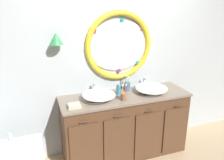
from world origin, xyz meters
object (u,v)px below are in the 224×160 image
at_px(sink_basin_right, 151,88).
at_px(toothbrush_holder_right, 127,86).
at_px(sink_basin_left, 99,95).
at_px(folded_hand_towel, 74,106).
at_px(soap_dispenser, 119,89).
at_px(toothbrush_holder_left, 124,96).

xyz_separation_m(sink_basin_right, toothbrush_holder_right, (-0.29, 0.19, 0.00)).
xyz_separation_m(sink_basin_left, folded_hand_towel, (-0.35, -0.12, -0.05)).
bearing_deg(sink_basin_right, folded_hand_towel, -173.90).
bearing_deg(soap_dispenser, sink_basin_left, -163.11).
bearing_deg(sink_basin_left, sink_basin_right, 0.00).
distance_m(sink_basin_right, toothbrush_holder_right, 0.34).
relative_size(sink_basin_right, toothbrush_holder_right, 2.00).
xyz_separation_m(sink_basin_left, soap_dispenser, (0.31, 0.09, 0.00)).
relative_size(toothbrush_holder_right, soap_dispenser, 1.41).
height_order(soap_dispenser, folded_hand_towel, soap_dispenser).
relative_size(soap_dispenser, folded_hand_towel, 1.03).
height_order(sink_basin_right, soap_dispenser, soap_dispenser).
xyz_separation_m(sink_basin_left, sink_basin_right, (0.77, 0.00, -0.01)).
relative_size(sink_basin_left, soap_dispenser, 2.72).
bearing_deg(sink_basin_left, toothbrush_holder_left, -19.58).
xyz_separation_m(sink_basin_left, toothbrush_holder_right, (0.48, 0.19, -0.01)).
xyz_separation_m(toothbrush_holder_right, folded_hand_towel, (-0.83, -0.31, -0.04)).
bearing_deg(toothbrush_holder_right, toothbrush_holder_left, -120.27).
distance_m(sink_basin_left, soap_dispenser, 0.32).
bearing_deg(sink_basin_left, toothbrush_holder_right, 21.57).
xyz_separation_m(soap_dispenser, folded_hand_towel, (-0.66, -0.21, -0.05)).
bearing_deg(soap_dispenser, toothbrush_holder_left, -91.39).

